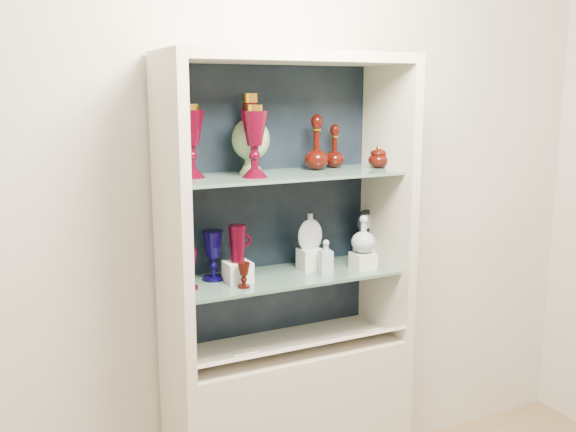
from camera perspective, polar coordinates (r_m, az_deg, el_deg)
name	(u,v)px	position (r m, az deg, el deg)	size (l,w,h in m)	color
wall_back	(266,184)	(2.76, -2.01, 2.83)	(3.50, 0.02, 2.80)	beige
cabinet_base	(288,427)	(2.90, 0.00, -18.23)	(1.00, 0.40, 0.75)	beige
cabinet_back_panel	(269,203)	(2.74, -1.74, 1.20)	(0.98, 0.02, 1.15)	black
cabinet_side_left	(171,220)	(2.41, -10.33, -0.38)	(0.04, 0.40, 1.15)	beige
cabinet_side_right	(387,201)	(2.81, 8.82, 1.32)	(0.04, 0.40, 1.15)	beige
cabinet_top_cap	(288,58)	(2.53, 0.00, 13.89)	(1.00, 0.40, 0.04)	beige
shelf_lower	(286,276)	(2.66, -0.19, -5.35)	(0.92, 0.34, 0.01)	slate
shelf_upper	(286,175)	(2.57, -0.20, 3.67)	(0.92, 0.34, 0.01)	slate
label_ledge	(300,347)	(2.64, 1.07, -11.59)	(0.92, 0.18, 0.01)	beige
label_card_0	(371,330)	(2.79, 7.38, -10.03)	(0.10, 0.07, 0.00)	white
label_card_1	(244,354)	(2.54, -3.96, -12.18)	(0.10, 0.07, 0.00)	white
pedestal_lamp_left	(191,141)	(2.46, -8.61, 6.60)	(0.11, 0.11, 0.28)	#450011
pedestal_lamp_right	(255,141)	(2.44, -2.99, 6.64)	(0.11, 0.11, 0.27)	#450011
enamel_urn	(251,134)	(2.58, -3.34, 7.33)	(0.15, 0.15, 0.32)	#094923
ruby_decanter_a	(317,139)	(2.68, 2.56, 6.86)	(0.10, 0.10, 0.26)	#3D0C06
ruby_decanter_b	(335,145)	(2.76, 4.17, 6.34)	(0.08, 0.08, 0.20)	#3D0C06
lidded_bowl	(378,156)	(2.78, 8.04, 5.26)	(0.09, 0.09, 0.10)	#3D0C06
cobalt_goblet	(213,255)	(2.58, -6.70, -3.51)	(0.08, 0.08, 0.20)	#070140
ruby_goblet_tall	(189,270)	(2.47, -8.78, -4.73)	(0.06, 0.06, 0.16)	#450011
ruby_goblet_small	(244,275)	(2.48, -3.94, -5.28)	(0.05, 0.05, 0.10)	#3D0C06
riser_ruby_pitcher	(238,272)	(2.56, -4.48, -4.96)	(0.10, 0.10, 0.08)	silver
ruby_pitcher	(237,244)	(2.53, -4.52, -2.47)	(0.11, 0.07, 0.15)	#450011
clear_square_bottle	(326,257)	(2.65, 3.39, -3.66)	(0.05, 0.05, 0.15)	#9EABB6
riser_flat_flask	(310,259)	(2.72, 1.96, -3.83)	(0.09, 0.09, 0.09)	silver
flat_flask	(310,231)	(2.69, 1.98, -1.31)	(0.11, 0.04, 0.16)	#B3BAC6
riser_clear_round_decanter	(363,261)	(2.75, 6.68, -3.98)	(0.09, 0.09, 0.07)	silver
clear_round_decanter	(364,235)	(2.72, 6.73, -1.69)	(0.10, 0.10, 0.15)	#9EABB6
riser_cameo_medallion	(365,247)	(2.92, 6.87, -2.77)	(0.08, 0.08, 0.10)	silver
cameo_medallion	(366,223)	(2.90, 6.92, -0.59)	(0.11, 0.04, 0.13)	black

